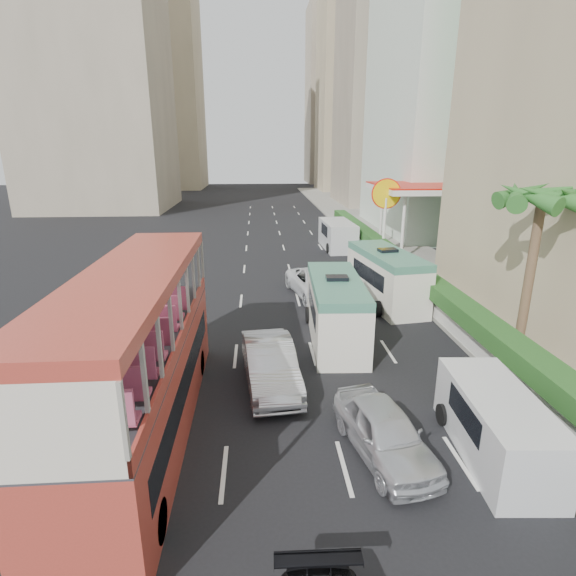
{
  "coord_description": "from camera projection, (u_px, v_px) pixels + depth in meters",
  "views": [
    {
      "loc": [
        -2.57,
        -11.91,
        8.16
      ],
      "look_at": [
        -1.5,
        4.0,
        3.2
      ],
      "focal_mm": 28.0,
      "sensor_mm": 36.0,
      "label": 1
    }
  ],
  "objects": [
    {
      "name": "ground_plane",
      "position": [
        345.0,
        423.0,
        13.94
      ],
      "size": [
        200.0,
        200.0,
        0.0
      ],
      "primitive_type": "plane",
      "color": "black",
      "rests_on": "ground"
    },
    {
      "name": "double_decker_bus",
      "position": [
        140.0,
        355.0,
        12.8
      ],
      "size": [
        2.5,
        11.0,
        5.06
      ],
      "primitive_type": "cube",
      "color": "#B43A2D",
      "rests_on": "ground"
    },
    {
      "name": "car_silver_lane_a",
      "position": [
        270.0,
        384.0,
        16.26
      ],
      "size": [
        2.21,
        5.05,
        1.62
      ],
      "primitive_type": "imported",
      "rotation": [
        0.0,
        0.0,
        0.1
      ],
      "color": "silver",
      "rests_on": "ground"
    },
    {
      "name": "car_silver_lane_b",
      "position": [
        383.0,
        453.0,
        12.56
      ],
      "size": [
        2.53,
        4.48,
        1.44
      ],
      "primitive_type": "imported",
      "rotation": [
        0.0,
        0.0,
        0.21
      ],
      "color": "silver",
      "rests_on": "ground"
    },
    {
      "name": "van_asset",
      "position": [
        317.0,
        296.0,
        25.97
      ],
      "size": [
        3.57,
        5.84,
        1.51
      ],
      "primitive_type": "imported",
      "rotation": [
        0.0,
        0.0,
        0.21
      ],
      "color": "silver",
      "rests_on": "ground"
    },
    {
      "name": "minibus_near",
      "position": [
        336.0,
        310.0,
        19.65
      ],
      "size": [
        2.4,
        6.39,
        2.79
      ],
      "primitive_type": "cube",
      "rotation": [
        0.0,
        0.0,
        -0.05
      ],
      "color": "silver",
      "rests_on": "ground"
    },
    {
      "name": "minibus_far",
      "position": [
        386.0,
        277.0,
        24.53
      ],
      "size": [
        3.08,
        6.72,
        2.87
      ],
      "primitive_type": "cube",
      "rotation": [
        0.0,
        0.0,
        0.15
      ],
      "color": "silver",
      "rests_on": "ground"
    },
    {
      "name": "panel_van_near",
      "position": [
        496.0,
        425.0,
        12.29
      ],
      "size": [
        2.14,
        4.7,
        1.84
      ],
      "primitive_type": "cube",
      "rotation": [
        0.0,
        0.0,
        -0.07
      ],
      "color": "silver",
      "rests_on": "ground"
    },
    {
      "name": "panel_van_far",
      "position": [
        337.0,
        235.0,
        38.11
      ],
      "size": [
        2.5,
        5.79,
        2.28
      ],
      "primitive_type": "cube",
      "rotation": [
        0.0,
        0.0,
        0.04
      ],
      "color": "silver",
      "rests_on": "ground"
    },
    {
      "name": "sidewalk",
      "position": [
        394.0,
        247.0,
        38.31
      ],
      "size": [
        6.0,
        120.0,
        0.18
      ],
      "primitive_type": "cube",
      "color": "#99968C",
      "rests_on": "ground"
    },
    {
      "name": "kerb_wall",
      "position": [
        402.0,
        276.0,
        27.47
      ],
      "size": [
        0.3,
        44.0,
        1.0
      ],
      "primitive_type": "cube",
      "color": "silver",
      "rests_on": "sidewalk"
    },
    {
      "name": "hedge",
      "position": [
        403.0,
        263.0,
        27.22
      ],
      "size": [
        1.1,
        44.0,
        0.7
      ],
      "primitive_type": "cube",
      "color": "#2D6626",
      "rests_on": "kerb_wall"
    },
    {
      "name": "palm_tree",
      "position": [
        529.0,
        279.0,
        17.25
      ],
      "size": [
        0.36,
        0.36,
        6.4
      ],
      "primitive_type": "cylinder",
      "color": "brown",
      "rests_on": "sidewalk"
    },
    {
      "name": "shell_station",
      "position": [
        416.0,
        220.0,
        35.68
      ],
      "size": [
        6.5,
        8.0,
        5.5
      ],
      "primitive_type": "cube",
      "color": "silver",
      "rests_on": "ground"
    },
    {
      "name": "tower_mid",
      "position": [
        401.0,
        23.0,
        62.93
      ],
      "size": [
        16.0,
        16.0,
        50.0
      ],
      "primitive_type": "cube",
      "color": "tan",
      "rests_on": "ground"
    },
    {
      "name": "tower_far_a",
      "position": [
        356.0,
        74.0,
        86.62
      ],
      "size": [
        14.0,
        14.0,
        44.0
      ],
      "primitive_type": "cube",
      "color": "tan",
      "rests_on": "ground"
    },
    {
      "name": "tower_far_b",
      "position": [
        337.0,
        97.0,
        108.17
      ],
      "size": [
        14.0,
        14.0,
        40.0
      ],
      "primitive_type": "cube",
      "color": "tan",
      "rests_on": "ground"
    },
    {
      "name": "tower_left_a",
      "position": [
        85.0,
        2.0,
        57.07
      ],
      "size": [
        18.0,
        18.0,
        52.0
      ],
      "primitive_type": "cube",
      "color": "tan",
      "rests_on": "ground"
    },
    {
      "name": "tower_left_b",
      "position": [
        159.0,
        72.0,
        91.43
      ],
      "size": [
        16.0,
        16.0,
        46.0
      ],
      "primitive_type": "cube",
      "color": "tan",
      "rests_on": "ground"
    }
  ]
}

